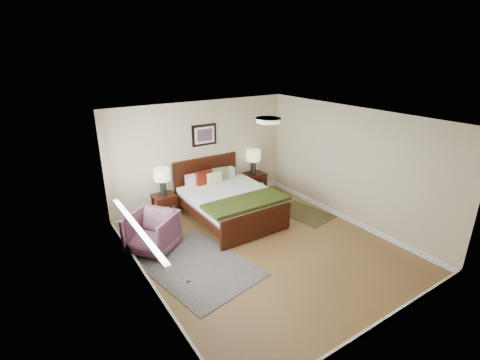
{
  "coord_description": "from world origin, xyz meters",
  "views": [
    {
      "loc": [
        -3.57,
        -4.57,
        3.56
      ],
      "look_at": [
        0.11,
        1.03,
        1.05
      ],
      "focal_mm": 26.0,
      "sensor_mm": 36.0,
      "label": 1
    }
  ],
  "objects_px": {
    "nightstand_left": "(164,200)",
    "bed": "(228,197)",
    "nightstand_right": "(253,182)",
    "armchair": "(152,232)",
    "rug_persian": "(197,266)",
    "lamp_left": "(162,176)",
    "lamp_right": "(253,157)"
  },
  "relations": [
    {
      "from": "nightstand_right",
      "to": "lamp_right",
      "type": "bearing_deg",
      "value": 90.0
    },
    {
      "from": "nightstand_right",
      "to": "lamp_right",
      "type": "xyz_separation_m",
      "value": [
        -0.0,
        0.01,
        0.66
      ]
    },
    {
      "from": "nightstand_right",
      "to": "lamp_right",
      "type": "relative_size",
      "value": 0.97
    },
    {
      "from": "nightstand_left",
      "to": "lamp_left",
      "type": "xyz_separation_m",
      "value": [
        -0.0,
        0.02,
        0.55
      ]
    },
    {
      "from": "lamp_left",
      "to": "armchair",
      "type": "relative_size",
      "value": 0.74
    },
    {
      "from": "rug_persian",
      "to": "lamp_right",
      "type": "bearing_deg",
      "value": 27.51
    },
    {
      "from": "lamp_right",
      "to": "armchair",
      "type": "xyz_separation_m",
      "value": [
        -3.13,
        -1.17,
        -0.64
      ]
    },
    {
      "from": "lamp_right",
      "to": "rug_persian",
      "type": "bearing_deg",
      "value": -141.96
    },
    {
      "from": "nightstand_left",
      "to": "rug_persian",
      "type": "xyz_separation_m",
      "value": [
        -0.25,
        -2.08,
        -0.43
      ]
    },
    {
      "from": "nightstand_right",
      "to": "armchair",
      "type": "bearing_deg",
      "value": -159.79
    },
    {
      "from": "nightstand_left",
      "to": "bed",
      "type": "bearing_deg",
      "value": -35.09
    },
    {
      "from": "nightstand_right",
      "to": "lamp_left",
      "type": "relative_size",
      "value": 0.97
    },
    {
      "from": "lamp_right",
      "to": "rug_persian",
      "type": "xyz_separation_m",
      "value": [
        -2.68,
        -2.1,
        -1.02
      ]
    },
    {
      "from": "nightstand_right",
      "to": "lamp_left",
      "type": "distance_m",
      "value": 2.51
    },
    {
      "from": "nightstand_right",
      "to": "rug_persian",
      "type": "height_order",
      "value": "nightstand_right"
    },
    {
      "from": "nightstand_left",
      "to": "rug_persian",
      "type": "distance_m",
      "value": 2.14
    },
    {
      "from": "lamp_left",
      "to": "rug_persian",
      "type": "xyz_separation_m",
      "value": [
        -0.25,
        -2.1,
        -0.98
      ]
    },
    {
      "from": "bed",
      "to": "nightstand_left",
      "type": "relative_size",
      "value": 3.9
    },
    {
      "from": "armchair",
      "to": "bed",
      "type": "bearing_deg",
      "value": 62.79
    },
    {
      "from": "lamp_left",
      "to": "lamp_right",
      "type": "relative_size",
      "value": 1.0
    },
    {
      "from": "nightstand_right",
      "to": "armchair",
      "type": "relative_size",
      "value": 0.71
    },
    {
      "from": "nightstand_right",
      "to": "rug_persian",
      "type": "bearing_deg",
      "value": -142.14
    },
    {
      "from": "bed",
      "to": "lamp_left",
      "type": "xyz_separation_m",
      "value": [
        -1.16,
        0.84,
        0.45
      ]
    },
    {
      "from": "lamp_right",
      "to": "armchair",
      "type": "bearing_deg",
      "value": -159.57
    },
    {
      "from": "lamp_right",
      "to": "armchair",
      "type": "height_order",
      "value": "lamp_right"
    },
    {
      "from": "lamp_left",
      "to": "lamp_right",
      "type": "height_order",
      "value": "lamp_right"
    },
    {
      "from": "nightstand_left",
      "to": "armchair",
      "type": "bearing_deg",
      "value": -121.55
    },
    {
      "from": "nightstand_left",
      "to": "armchair",
      "type": "xyz_separation_m",
      "value": [
        -0.7,
        -1.15,
        -0.06
      ]
    },
    {
      "from": "bed",
      "to": "nightstand_left",
      "type": "xyz_separation_m",
      "value": [
        -1.16,
        0.82,
        -0.1
      ]
    },
    {
      "from": "armchair",
      "to": "rug_persian",
      "type": "relative_size",
      "value": 0.39
    },
    {
      "from": "nightstand_left",
      "to": "nightstand_right",
      "type": "bearing_deg",
      "value": 0.15
    },
    {
      "from": "nightstand_left",
      "to": "lamp_left",
      "type": "relative_size",
      "value": 0.91
    }
  ]
}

